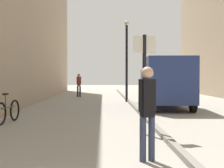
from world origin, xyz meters
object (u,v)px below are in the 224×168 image
lamp_post (127,56)px  bicycle_leaning (8,111)px  pedestrian_main_foreground (147,107)px  delivery_van (166,82)px  pedestrian_mid_block (79,83)px  street_sign_post (144,75)px

lamp_post → bicycle_leaning: 9.90m
pedestrian_main_foreground → delivery_van: delivery_van is taller
pedestrian_main_foreground → bicycle_leaning: bearing=112.4°
pedestrian_main_foreground → delivery_van: bearing=61.2°
pedestrian_main_foreground → bicycle_leaning: (-3.88, 4.89, -0.60)m
pedestrian_mid_block → pedestrian_main_foreground: bearing=92.5°
bicycle_leaning → delivery_van: bearing=45.6°
pedestrian_mid_block → street_sign_post: bearing=94.9°
pedestrian_mid_block → lamp_post: lamp_post is taller
pedestrian_main_foreground → lamp_post: lamp_post is taller
pedestrian_mid_block → delivery_van: size_ratio=0.33×
bicycle_leaning → lamp_post: bearing=70.4°
delivery_van → bicycle_leaning: 7.66m
bicycle_leaning → pedestrian_main_foreground: bearing=-43.4°
delivery_van → street_sign_post: bearing=-102.4°
street_sign_post → pedestrian_main_foreground: bearing=73.9°
delivery_van → bicycle_leaning: bearing=-139.6°
street_sign_post → lamp_post: lamp_post is taller
pedestrian_mid_block → lamp_post: (3.13, -4.55, 1.75)m
pedestrian_main_foreground → street_sign_post: bearing=67.9°
lamp_post → bicycle_leaning: bearing=-117.7°
street_sign_post → lamp_post: 10.79m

